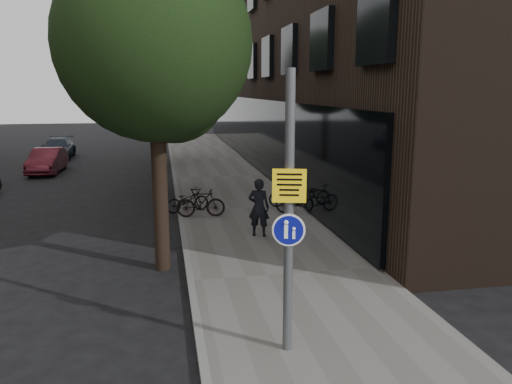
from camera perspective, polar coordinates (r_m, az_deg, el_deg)
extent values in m
plane|color=black|center=(8.79, 7.70, -17.74)|extent=(120.00, 120.00, 0.00)
cube|color=slate|center=(17.97, -1.53, -1.96)|extent=(4.50, 60.00, 0.12)
cube|color=slate|center=(17.76, -8.72, -2.24)|extent=(0.15, 60.00, 0.13)
cube|color=black|center=(31.60, 10.51, 20.07)|extent=(12.00, 40.00, 18.00)
cylinder|color=black|center=(12.05, -10.84, -1.48)|extent=(0.36, 0.36, 3.20)
sphere|color=black|center=(11.79, -11.55, 16.32)|extent=(4.40, 4.40, 4.40)
sphere|color=black|center=(12.55, -9.45, 11.53)|extent=(2.64, 2.64, 2.64)
cylinder|color=black|center=(20.42, -10.85, 3.89)|extent=(0.36, 0.36, 3.20)
sphere|color=black|center=(20.27, -11.26, 14.30)|extent=(5.00, 5.00, 5.00)
sphere|color=black|center=(21.05, -10.02, 11.52)|extent=(3.00, 3.00, 3.00)
cylinder|color=black|center=(29.37, -10.85, 6.21)|extent=(0.36, 0.36, 3.20)
sphere|color=black|center=(29.26, -11.14, 13.44)|extent=(5.00, 5.00, 5.00)
sphere|color=black|center=(30.05, -10.27, 11.51)|extent=(3.00, 3.00, 3.00)
cylinder|color=#595B5E|center=(7.77, 3.77, -2.78)|extent=(0.15, 0.15, 4.49)
cube|color=yellow|center=(7.66, 3.82, 0.84)|extent=(0.51, 0.16, 0.52)
cylinder|color=navy|center=(7.82, 3.75, -4.19)|extent=(0.45, 0.13, 0.46)
cylinder|color=white|center=(7.82, 3.75, -4.19)|extent=(0.51, 0.14, 0.52)
imported|color=black|center=(14.33, 0.32, -1.77)|extent=(0.72, 0.61, 1.69)
imported|color=black|center=(17.98, 4.10, -0.37)|extent=(1.73, 0.89, 0.87)
imported|color=black|center=(17.03, 4.96, -0.89)|extent=(1.68, 0.86, 0.97)
imported|color=black|center=(17.41, -7.86, -0.94)|extent=(1.64, 1.03, 0.82)
imported|color=black|center=(16.63, -6.33, -1.23)|extent=(1.64, 0.59, 0.96)
imported|color=maroon|center=(28.17, -22.76, 3.32)|extent=(1.45, 3.93, 1.29)
imported|color=#1B2331|center=(33.86, -21.70, 4.66)|extent=(1.96, 4.46, 1.27)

